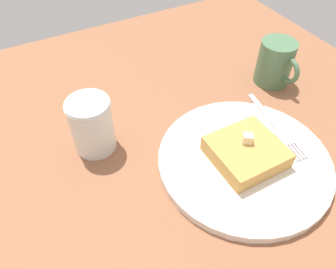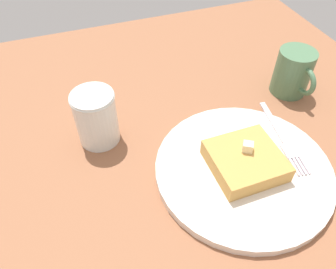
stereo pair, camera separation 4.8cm
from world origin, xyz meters
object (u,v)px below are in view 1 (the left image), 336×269
(fork, at_px, (277,128))
(syrup_jar, at_px, (92,127))
(coffee_mug, at_px, (276,63))
(plate, at_px, (244,160))

(fork, distance_m, syrup_jar, 0.30)
(syrup_jar, relative_size, coffee_mug, 0.97)
(plate, relative_size, syrup_jar, 2.87)
(fork, height_order, coffee_mug, coffee_mug)
(coffee_mug, bearing_deg, fork, -37.38)
(fork, bearing_deg, plate, -73.99)
(fork, xyz_separation_m, coffee_mug, (-0.12, 0.09, 0.03))
(fork, bearing_deg, syrup_jar, -113.56)
(syrup_jar, xyz_separation_m, coffee_mug, (-0.00, 0.36, 0.00))
(coffee_mug, bearing_deg, plate, -50.80)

